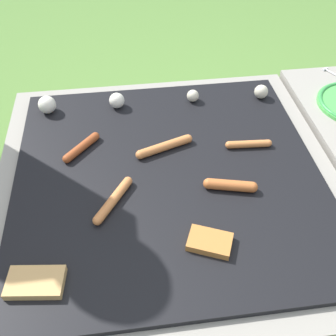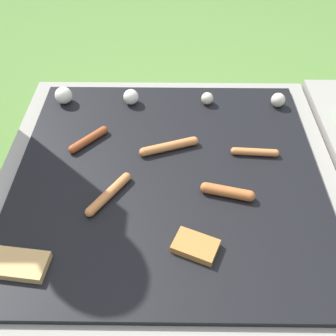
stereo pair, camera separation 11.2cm
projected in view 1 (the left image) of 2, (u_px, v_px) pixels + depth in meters
name	position (u px, v px, depth m)	size (l,w,h in m)	color
ground_plane	(168.00, 255.00, 1.44)	(14.00, 14.00, 0.00)	#567F38
grill	(168.00, 219.00, 1.29)	(1.00, 1.00, 0.43)	gray
sausage_mid_right	(249.00, 144.00, 1.21)	(0.15, 0.03, 0.02)	#C6753D
sausage_front_center	(164.00, 147.00, 1.20)	(0.18, 0.08, 0.03)	#C6753D
sausage_front_right	(113.00, 200.00, 1.05)	(0.11, 0.15, 0.03)	#C6753D
sausage_back_center	(82.00, 147.00, 1.20)	(0.11, 0.12, 0.03)	#93421E
sausage_back_left	(230.00, 185.00, 1.08)	(0.15, 0.06, 0.03)	#B7602D
bread_slice_center	(36.00, 282.00, 0.88)	(0.14, 0.09, 0.02)	tan
bread_slice_left	(210.00, 242.00, 0.96)	(0.12, 0.11, 0.02)	#B27033
mushroom_row	(132.00, 100.00, 1.35)	(0.80, 0.06, 0.06)	silver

